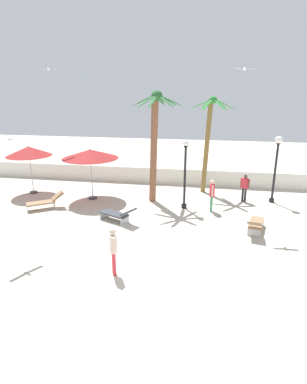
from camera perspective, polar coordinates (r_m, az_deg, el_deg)
ground_plane at (r=12.48m, az=-2.63°, el=-10.78°), size 56.00×56.00×0.00m
boundary_wall at (r=20.90m, az=2.86°, el=2.82°), size 25.20×0.30×1.04m
patio_umbrella_0 at (r=17.93m, az=-11.13°, el=6.59°), size 3.06×3.06×2.85m
patio_umbrella_1 at (r=19.94m, az=-21.19°, el=6.72°), size 2.58×2.58×2.83m
palm_tree_0 at (r=18.92m, az=9.71°, el=10.04°), size 2.54×2.34×5.55m
palm_tree_1 at (r=17.03m, az=0.21°, el=10.02°), size 2.65×2.65×5.88m
lamp_post_0 at (r=18.27m, az=20.88°, el=5.21°), size 0.39×0.39×3.61m
lamp_post_1 at (r=16.37m, az=5.59°, el=3.54°), size 0.30×0.30×3.54m
lounge_chair_0 at (r=17.54m, az=-18.55°, el=-1.58°), size 1.85×1.52×0.83m
lounge_chair_1 at (r=14.65m, az=17.61°, el=-5.35°), size 0.96×1.93×0.82m
lounge_chair_2 at (r=15.11m, az=-6.31°, el=-3.86°), size 1.92×1.28×0.83m
guest_0 at (r=16.35m, az=10.28°, el=-0.10°), size 0.26×0.56×1.65m
guest_1 at (r=10.81m, az=-7.13°, el=-9.58°), size 0.36×0.52×1.69m
guest_2 at (r=18.21m, az=15.83°, el=1.10°), size 0.47×0.40×1.52m
seagull_0 at (r=19.49m, az=-18.05°, el=19.97°), size 1.29×0.47×0.15m
seagull_1 at (r=12.72m, az=-24.14°, el=8.53°), size 0.69×1.17×0.14m
seagull_2 at (r=14.88m, az=15.82°, el=20.20°), size 0.95×0.38×0.14m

